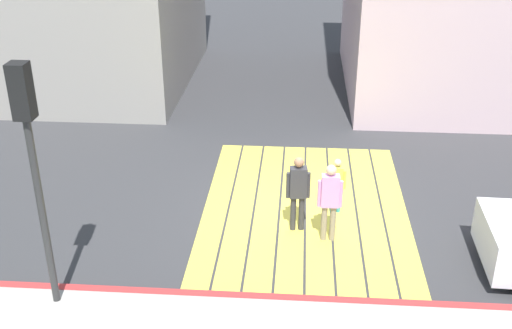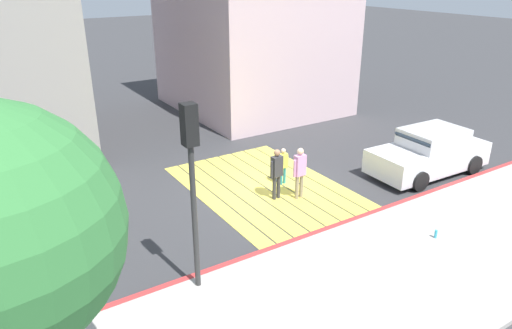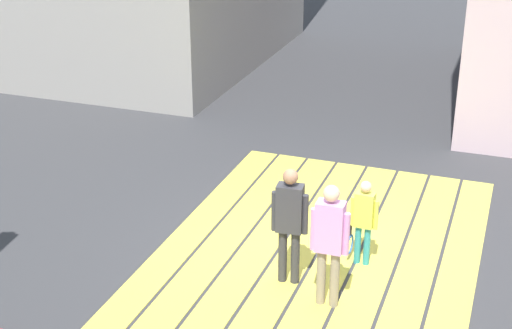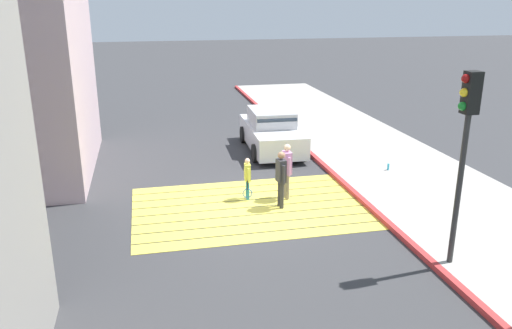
{
  "view_description": "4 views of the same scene",
  "coord_description": "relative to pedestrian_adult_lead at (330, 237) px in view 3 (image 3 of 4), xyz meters",
  "views": [
    {
      "loc": [
        -11.9,
        0.18,
        6.8
      ],
      "look_at": [
        0.19,
        1.08,
        0.93
      ],
      "focal_mm": 44.27,
      "sensor_mm": 36.0,
      "label": 1
    },
    {
      "loc": [
        -11.59,
        7.75,
        6.59
      ],
      "look_at": [
        0.09,
        0.3,
        0.84
      ],
      "focal_mm": 33.28,
      "sensor_mm": 36.0,
      "label": 2
    },
    {
      "loc": [
        -9.07,
        -2.35,
        5.42
      ],
      "look_at": [
        0.13,
        0.98,
        1.16
      ],
      "focal_mm": 53.24,
      "sensor_mm": 36.0,
      "label": 3
    },
    {
      "loc": [
        2.65,
        12.97,
        5.58
      ],
      "look_at": [
        -0.21,
        -0.05,
        1.24
      ],
      "focal_mm": 35.93,
      "sensor_mm": 36.0,
      "label": 4
    }
  ],
  "objects": [
    {
      "name": "pedestrian_adult_lead",
      "position": [
        0.0,
        0.0,
        0.0
      ],
      "size": [
        0.22,
        0.48,
        1.65
      ],
      "color": "gray",
      "rests_on": "ground"
    },
    {
      "name": "pedestrian_child_with_racket",
      "position": [
        1.12,
        -0.18,
        -0.26
      ],
      "size": [
        0.28,
        0.39,
        1.25
      ],
      "color": "teal",
      "rests_on": "ground"
    },
    {
      "name": "crosswalk_stripes",
      "position": [
        1.21,
        0.45,
        -0.95
      ],
      "size": [
        6.4,
        4.35,
        0.01
      ],
      "color": "#EAD64C",
      "rests_on": "ground"
    },
    {
      "name": "pedestrian_adult_trailing",
      "position": [
        0.34,
        0.61,
        -0.01
      ],
      "size": [
        0.24,
        0.48,
        1.62
      ],
      "color": "#333338",
      "rests_on": "ground"
    },
    {
      "name": "ground_plane",
      "position": [
        1.21,
        0.45,
        -0.96
      ],
      "size": [
        120.0,
        120.0,
        0.0
      ],
      "primitive_type": "plane",
      "color": "#38383A"
    }
  ]
}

